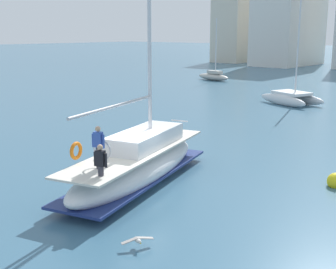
# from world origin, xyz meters

# --- Properties ---
(ground_plane) EXTENTS (400.00, 400.00, 0.00)m
(ground_plane) POSITION_xyz_m (0.00, 0.00, 0.00)
(ground_plane) COLOR #38607A
(main_sailboat) EXTENTS (4.84, 9.89, 12.11)m
(main_sailboat) POSITION_xyz_m (-0.28, 0.54, 0.90)
(main_sailboat) COLOR silver
(main_sailboat) RESTS_ON ground
(moored_sloop_far) EXTENTS (5.70, 2.46, 8.03)m
(moored_sloop_far) POSITION_xyz_m (-21.75, 37.16, 0.59)
(moored_sloop_far) COLOR #B7B2A8
(moored_sloop_far) RESTS_ON ground
(moored_catamaran) EXTENTS (6.24, 4.61, 9.21)m
(moored_catamaran) POSITION_xyz_m (-4.84, 24.91, 0.66)
(moored_catamaran) COLOR silver
(moored_catamaran) RESTS_ON ground
(seagull) EXTENTS (0.58, 0.96, 0.17)m
(seagull) POSITION_xyz_m (3.87, -3.81, 0.26)
(seagull) COLOR silver
(seagull) RESTS_ON ground
(mooring_buoy) EXTENTS (0.73, 0.73, 0.97)m
(mooring_buoy) POSITION_xyz_m (6.35, 5.56, 0.22)
(mooring_buoy) COLOR yellow
(mooring_buoy) RESTS_ON ground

